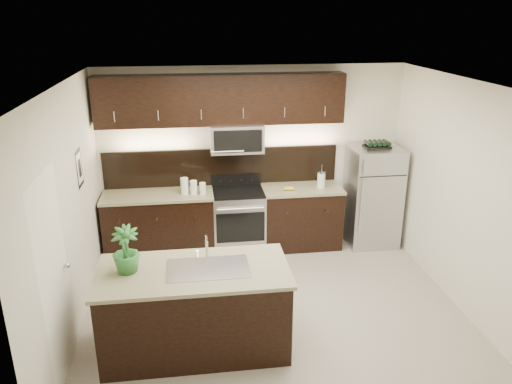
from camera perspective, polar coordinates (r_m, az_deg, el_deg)
The scene contains 12 objects.
ground at distance 6.26m, azimuth 1.97°, elevation -13.09°, with size 4.50×4.50×0.00m, color gray.
room_walls at distance 5.47m, azimuth 1.10°, elevation 1.66°, with size 4.52×4.02×2.71m.
counter_run at distance 7.47m, azimuth -3.60°, elevation -3.26°, with size 3.51×0.65×0.94m.
upper_fixtures at distance 7.13m, azimuth -3.76°, elevation 9.64°, with size 3.49×0.40×1.66m.
island at distance 5.41m, azimuth -6.97°, elevation -13.13°, with size 1.96×0.96×0.94m.
sink_faucet at distance 5.17m, azimuth -5.52°, elevation -8.49°, with size 0.84×0.50×0.28m.
refrigerator at distance 7.78m, azimuth 13.19°, elevation -0.48°, with size 0.74×0.67×1.53m, color #B2B2B7.
wine_rack at distance 7.54m, azimuth 13.67°, elevation 5.29°, with size 0.38×0.23×0.09m.
plant at distance 5.15m, azimuth -14.69°, elevation -6.42°, with size 0.27×0.27×0.48m, color #276329.
canisters at distance 7.19m, azimuth -7.39°, elevation 0.57°, with size 0.36×0.14×0.24m.
french_press at distance 7.44m, azimuth 7.46°, elevation 1.43°, with size 0.12×0.12×0.34m.
bananas at distance 7.33m, azimuth 3.46°, elevation 0.43°, with size 0.16×0.12×0.05m, color gold.
Camera 1 is at (-0.91, -5.17, 3.41)m, focal length 35.00 mm.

